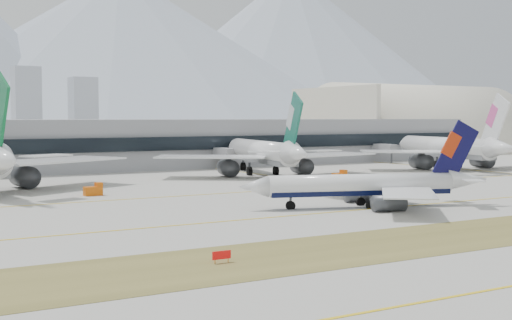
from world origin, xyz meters
TOP-DOWN VIEW (x-y plane):
  - ground at (0.00, 0.00)m, footprint 3000.00×3000.00m
  - taxiing_airliner at (14.73, -2.71)m, footprint 44.60×37.90m
  - widebody_cathay at (34.47, 65.04)m, footprint 60.71×60.38m
  - widebody_china_air at (96.99, 57.93)m, footprint 61.83×61.56m
  - terminal at (0.00, 114.84)m, footprint 280.00×43.10m
  - hangar at (154.56, 135.00)m, footprint 91.00×60.00m
  - hold_sign_left at (-30.15, -32.00)m, footprint 2.20×0.15m
  - gse_b at (-20.96, 39.80)m, footprint 3.55×2.00m
  - gse_c at (42.76, 42.20)m, footprint 3.55×2.00m

SIDE VIEW (x-z plane):
  - ground at x=0.00m, z-range 0.00..0.00m
  - hangar at x=154.56m, z-range -29.86..30.14m
  - hold_sign_left at x=-30.15m, z-range 0.20..1.55m
  - gse_b at x=-20.96m, z-range -0.25..2.35m
  - gse_c at x=42.76m, z-range -0.25..2.35m
  - taxiing_airliner at x=14.73m, z-range -3.99..11.42m
  - widebody_cathay at x=34.47m, z-range -5.19..16.97m
  - widebody_china_air at x=96.99m, z-range -5.30..17.32m
  - terminal at x=0.00m, z-range 0.00..15.00m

